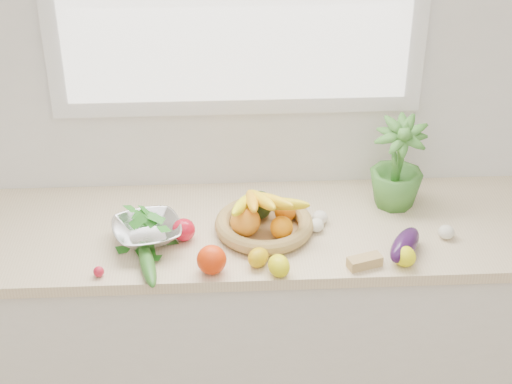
{
  "coord_description": "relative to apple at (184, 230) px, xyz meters",
  "views": [
    {
      "loc": [
        -0.06,
        -0.31,
        2.4
      ],
      "look_at": [
        0.05,
        1.93,
        1.05
      ],
      "focal_mm": 55.0,
      "sensor_mm": 36.0,
      "label": 1
    }
  ],
  "objects": [
    {
      "name": "lemon_b",
      "position": [
        0.24,
        -0.16,
        -0.01
      ],
      "size": [
        0.1,
        0.1,
        0.06
      ],
      "primitive_type": "ellipsoid",
      "rotation": [
        0.0,
        0.0,
        -0.66
      ],
      "color": "gold",
      "rests_on": "countertop"
    },
    {
      "name": "ginger",
      "position": [
        0.58,
        -0.18,
        -0.02
      ],
      "size": [
        0.12,
        0.08,
        0.04
      ],
      "primitive_type": "cube",
      "rotation": [
        0.0,
        0.0,
        0.31
      ],
      "color": "tan",
      "rests_on": "countertop"
    },
    {
      "name": "radish",
      "position": [
        -0.26,
        -0.19,
        -0.02
      ],
      "size": [
        0.04,
        0.04,
        0.03
      ],
      "primitive_type": "sphere",
      "rotation": [
        0.0,
        0.0,
        -0.36
      ],
      "color": "red",
      "rests_on": "countertop"
    },
    {
      "name": "apple",
      "position": [
        0.0,
        0.0,
        0.0
      ],
      "size": [
        0.09,
        0.09,
        0.08
      ],
      "primitive_type": "sphere",
      "rotation": [
        0.0,
        0.0,
        -0.13
      ],
      "color": "red",
      "rests_on": "countertop"
    },
    {
      "name": "back_wall",
      "position": [
        0.2,
        0.37,
        0.41
      ],
      "size": [
        4.5,
        0.02,
        2.7
      ],
      "primitive_type": "cube",
      "color": "white",
      "rests_on": "ground"
    },
    {
      "name": "fruit_basket",
      "position": [
        0.27,
        0.03,
        0.01
      ],
      "size": [
        0.43,
        0.43,
        0.18
      ],
      "color": "#AC884C",
      "rests_on": "countertop"
    },
    {
      "name": "orange_loose",
      "position": [
        0.09,
        -0.19,
        0.01
      ],
      "size": [
        0.1,
        0.1,
        0.09
      ],
      "primitive_type": "sphere",
      "rotation": [
        0.0,
        0.0,
        0.01
      ],
      "color": "red",
      "rests_on": "countertop"
    },
    {
      "name": "lemon_c",
      "position": [
        0.71,
        -0.18,
        -0.0
      ],
      "size": [
        0.11,
        0.11,
        0.07
      ],
      "primitive_type": "ellipsoid",
      "rotation": [
        0.0,
        0.0,
        0.65
      ],
      "color": "#F2F20D",
      "rests_on": "countertop"
    },
    {
      "name": "potted_herb",
      "position": [
        0.75,
        0.19,
        0.13
      ],
      "size": [
        0.23,
        0.23,
        0.34
      ],
      "primitive_type": "imported",
      "rotation": [
        0.0,
        0.0,
        -0.23
      ],
      "color": "#40802E",
      "rests_on": "countertop"
    },
    {
      "name": "eggplant",
      "position": [
        0.72,
        -0.12,
        -0.0
      ],
      "size": [
        0.17,
        0.2,
        0.08
      ],
      "primitive_type": "ellipsoid",
      "rotation": [
        0.0,
        0.0,
        -0.56
      ],
      "color": "#2E103C",
      "rests_on": "countertop"
    },
    {
      "name": "colander_with_spinach",
      "position": [
        -0.12,
        -0.01,
        0.02
      ],
      "size": [
        0.28,
        0.28,
        0.12
      ],
      "color": "silver",
      "rests_on": "countertop"
    },
    {
      "name": "lemon_a",
      "position": [
        0.3,
        -0.21,
        -0.01
      ],
      "size": [
        0.09,
        0.1,
        0.07
      ],
      "primitive_type": "ellipsoid",
      "rotation": [
        0.0,
        0.0,
        0.26
      ],
      "color": "yellow",
      "rests_on": "countertop"
    },
    {
      "name": "garlic_a",
      "position": [
        0.47,
        0.08,
        -0.02
      ],
      "size": [
        0.06,
        0.06,
        0.05
      ],
      "primitive_type": "ellipsoid",
      "rotation": [
        0.0,
        0.0,
        -0.05
      ],
      "color": "white",
      "rests_on": "countertop"
    },
    {
      "name": "countertop",
      "position": [
        0.2,
        0.07,
        -0.06
      ],
      "size": [
        2.24,
        0.62,
        0.04
      ],
      "primitive_type": "cube",
      "color": "beige",
      "rests_on": "counter_cabinet"
    },
    {
      "name": "cucumber",
      "position": [
        -0.11,
        -0.16,
        -0.02
      ],
      "size": [
        0.1,
        0.26,
        0.05
      ],
      "primitive_type": "ellipsoid",
      "rotation": [
        0.0,
        0.0,
        0.2
      ],
      "color": "#1B5A1A",
      "rests_on": "countertop"
    },
    {
      "name": "garlic_c",
      "position": [
        0.88,
        -0.04,
        -0.02
      ],
      "size": [
        0.07,
        0.07,
        0.05
      ],
      "primitive_type": "ellipsoid",
      "rotation": [
        0.0,
        0.0,
        -0.29
      ],
      "color": "silver",
      "rests_on": "countertop"
    },
    {
      "name": "garlic_b",
      "position": [
        0.45,
        0.03,
        -0.02
      ],
      "size": [
        0.05,
        0.05,
        0.05
      ],
      "primitive_type": "ellipsoid",
      "rotation": [
        0.0,
        0.0,
        -0.02
      ],
      "color": "white",
      "rests_on": "countertop"
    },
    {
      "name": "counter_cabinet",
      "position": [
        0.2,
        0.07,
        -0.51
      ],
      "size": [
        2.2,
        0.58,
        0.86
      ],
      "primitive_type": "cube",
      "color": "silver",
      "rests_on": "ground"
    }
  ]
}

